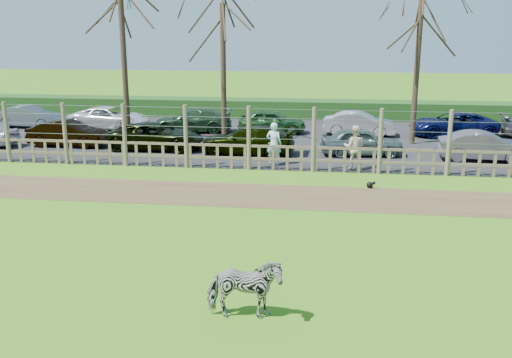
# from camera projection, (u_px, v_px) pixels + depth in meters

# --- Properties ---
(ground) EXTENTS (120.00, 120.00, 0.00)m
(ground) POSITION_uv_depth(u_px,v_px,m) (205.00, 244.00, 14.69)
(ground) COLOR #66AA2B
(ground) RESTS_ON ground
(dirt_strip) EXTENTS (34.00, 2.80, 0.01)m
(dirt_strip) POSITION_uv_depth(u_px,v_px,m) (234.00, 194.00, 19.00)
(dirt_strip) COLOR brown
(dirt_strip) RESTS_ON ground
(asphalt) EXTENTS (44.00, 13.00, 0.04)m
(asphalt) POSITION_uv_depth(u_px,v_px,m) (267.00, 138.00, 28.58)
(asphalt) COLOR #232326
(asphalt) RESTS_ON ground
(hedge) EXTENTS (46.00, 2.00, 1.10)m
(hedge) POSITION_uv_depth(u_px,v_px,m) (280.00, 109.00, 35.15)
(hedge) COLOR #1E4716
(hedge) RESTS_ON ground
(fence) EXTENTS (30.16, 0.16, 2.50)m
(fence) POSITION_uv_depth(u_px,v_px,m) (249.00, 150.00, 22.15)
(fence) COLOR brown
(fence) RESTS_ON ground
(tree_left) EXTENTS (4.80, 4.80, 7.88)m
(tree_left) POSITION_uv_depth(u_px,v_px,m) (122.00, 23.00, 26.04)
(tree_left) COLOR #3D2B1E
(tree_left) RESTS_ON ground
(tree_mid) EXTENTS (4.80, 4.80, 6.83)m
(tree_mid) POSITION_uv_depth(u_px,v_px,m) (223.00, 39.00, 26.63)
(tree_mid) COLOR #3D2B1E
(tree_mid) RESTS_ON ground
(tree_right) EXTENTS (4.80, 4.80, 7.35)m
(tree_right) POSITION_uv_depth(u_px,v_px,m) (420.00, 31.00, 25.88)
(tree_right) COLOR #3D2B1E
(tree_right) RESTS_ON ground
(zebra) EXTENTS (1.51, 0.81, 1.22)m
(zebra) POSITION_uv_depth(u_px,v_px,m) (244.00, 289.00, 10.75)
(zebra) COLOR gray
(zebra) RESTS_ON ground
(visitor_a) EXTENTS (0.70, 0.53, 1.72)m
(visitor_a) POSITION_uv_depth(u_px,v_px,m) (274.00, 144.00, 22.78)
(visitor_a) COLOR silver
(visitor_a) RESTS_ON asphalt
(visitor_b) EXTENTS (0.91, 0.75, 1.72)m
(visitor_b) POSITION_uv_depth(u_px,v_px,m) (354.00, 147.00, 22.08)
(visitor_b) COLOR beige
(visitor_b) RESTS_ON asphalt
(crow) EXTENTS (0.31, 0.23, 0.25)m
(crow) POSITION_uv_depth(u_px,v_px,m) (370.00, 185.00, 19.73)
(crow) COLOR black
(crow) RESTS_ON ground
(car_1) EXTENTS (3.66, 1.34, 1.20)m
(car_1) POSITION_uv_depth(u_px,v_px,m) (68.00, 133.00, 26.46)
(car_1) COLOR black
(car_1) RESTS_ON asphalt
(car_2) EXTENTS (4.33, 2.02, 1.20)m
(car_2) POSITION_uv_depth(u_px,v_px,m) (156.00, 136.00, 25.79)
(car_2) COLOR black
(car_2) RESTS_ON asphalt
(car_3) EXTENTS (4.20, 1.85, 1.20)m
(car_3) POSITION_uv_depth(u_px,v_px,m) (247.00, 140.00, 24.88)
(car_3) COLOR black
(car_3) RESTS_ON asphalt
(car_4) EXTENTS (3.65, 1.79, 1.20)m
(car_4) POSITION_uv_depth(u_px,v_px,m) (362.00, 142.00, 24.56)
(car_4) COLOR #536765
(car_4) RESTS_ON asphalt
(car_5) EXTENTS (3.71, 1.48, 1.20)m
(car_5) POSITION_uv_depth(u_px,v_px,m) (484.00, 146.00, 23.59)
(car_5) COLOR #615768
(car_5) RESTS_ON asphalt
(car_7) EXTENTS (3.70, 1.44, 1.20)m
(car_7) POSITION_uv_depth(u_px,v_px,m) (30.00, 117.00, 31.46)
(car_7) COLOR slate
(car_7) RESTS_ON asphalt
(car_8) EXTENTS (4.47, 2.34, 1.20)m
(car_8) POSITION_uv_depth(u_px,v_px,m) (110.00, 118.00, 30.99)
(car_8) COLOR silver
(car_8) RESTS_ON asphalt
(car_9) EXTENTS (4.29, 2.11, 1.20)m
(car_9) POSITION_uv_depth(u_px,v_px,m) (193.00, 120.00, 30.14)
(car_9) COLOR #264527
(car_9) RESTS_ON asphalt
(car_10) EXTENTS (3.55, 1.48, 1.20)m
(car_10) POSITION_uv_depth(u_px,v_px,m) (272.00, 121.00, 29.84)
(car_10) COLOR #245424
(car_10) RESTS_ON asphalt
(car_11) EXTENTS (3.73, 1.54, 1.20)m
(car_11) POSITION_uv_depth(u_px,v_px,m) (359.00, 124.00, 29.18)
(car_11) COLOR #B9B1B5
(car_11) RESTS_ON asphalt
(car_12) EXTENTS (4.48, 2.38, 1.20)m
(car_12) POSITION_uv_depth(u_px,v_px,m) (453.00, 124.00, 28.93)
(car_12) COLOR #0B1040
(car_12) RESTS_ON asphalt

